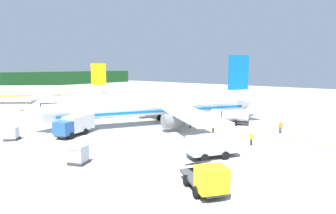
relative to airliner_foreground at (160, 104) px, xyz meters
name	(u,v)px	position (x,y,z in m)	size (l,w,h in m)	color
ground	(15,118)	(-13.34, 25.55, -3.49)	(240.00, 320.00, 0.20)	#B7B5AD
airliner_foreground	(160,104)	(0.00, 0.00, 0.00)	(38.31, 32.41, 11.90)	white
airliner_mid_apron	(45,92)	(1.61, 41.85, -0.37)	(27.31, 29.96, 10.61)	white
service_truck_fuel	(75,124)	(-14.13, 3.78, -1.82)	(6.79, 4.03, 2.82)	#2659A5
service_truck_baggage	(207,179)	(-18.70, -21.05, -2.19)	(4.88, 5.60, 2.48)	yellow
service_truck_catering	(213,145)	(-10.65, -16.74, -1.97)	(5.90, 4.61, 2.44)	white
service_truck_pushback	(229,116)	(7.08, -9.35, -1.99)	(4.16, 6.58, 2.40)	silver
cargo_container_near	(79,155)	(-20.97, -7.38, -2.44)	(2.19, 2.19, 2.00)	#333338
cargo_container_mid	(12,134)	(-21.08, 7.96, -2.53)	(2.36, 2.36, 1.83)	#333338
crew_marshaller	(251,138)	(-3.28, -17.91, -2.42)	(0.46, 0.52, 1.65)	#191E33
crew_loader_left	(213,127)	(-0.91, -11.06, -2.35)	(0.46, 0.52, 1.75)	#191E33
crew_loader_right	(190,122)	(0.34, -6.07, -2.39)	(0.61, 0.35, 1.70)	#191E33
crew_supervisor	(280,126)	(5.88, -18.43, -2.38)	(0.24, 0.63, 1.71)	#191E33
apron_guide_line	(190,125)	(2.08, -4.73, -3.39)	(0.30, 60.00, 0.01)	yellow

